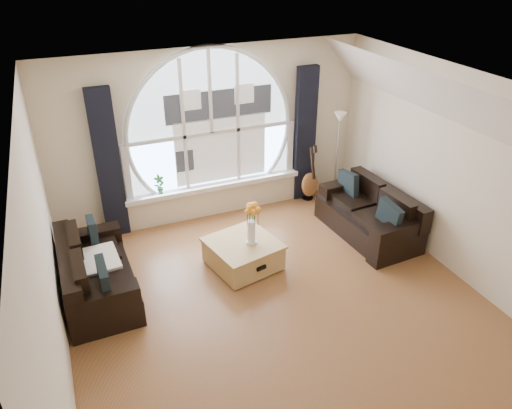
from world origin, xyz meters
name	(u,v)px	position (x,y,z in m)	size (l,w,h in m)	color
ground	(284,311)	(0.00, 0.00, 0.00)	(5.00, 5.50, 0.01)	brown
ceiling	(291,97)	(0.00, 0.00, 2.70)	(5.00, 5.50, 0.01)	silver
wall_back	(211,135)	(0.00, 2.75, 1.35)	(5.00, 0.01, 2.70)	beige
wall_left	(46,269)	(-2.50, 0.00, 1.35)	(0.01, 5.50, 2.70)	beige
wall_right	(464,179)	(2.50, 0.00, 1.35)	(0.01, 5.50, 2.70)	beige
attic_slope	(461,106)	(2.20, 0.00, 2.35)	(0.92, 5.50, 0.72)	silver
arched_window	(210,118)	(0.00, 2.72, 1.62)	(2.60, 0.06, 2.15)	silver
window_sill	(215,186)	(0.00, 2.65, 0.51)	(2.90, 0.22, 0.08)	white
window_frame	(211,119)	(0.00, 2.69, 1.62)	(2.76, 0.08, 2.15)	white
neighbor_house	(220,125)	(0.15, 2.71, 1.50)	(1.70, 0.02, 1.50)	silver
curtain_left	(108,166)	(-1.60, 2.63, 1.15)	(0.35, 0.12, 2.30)	black
curtain_right	(305,135)	(1.60, 2.63, 1.15)	(0.35, 0.12, 2.30)	black
sofa_left	(96,269)	(-2.05, 1.20, 0.40)	(0.82, 1.65, 0.73)	black
sofa_right	(369,211)	(1.95, 1.14, 0.40)	(0.84, 1.68, 0.75)	black
coffee_chest	(243,253)	(-0.12, 1.08, 0.22)	(0.88, 0.88, 0.43)	tan
throw_blanket	(96,262)	(-2.04, 1.22, 0.50)	(0.55, 0.55, 0.10)	silver
vase_flowers	(251,218)	(-0.02, 1.02, 0.78)	(0.24, 0.24, 0.70)	white
floor_lamp	(337,159)	(2.03, 2.27, 0.80)	(0.24, 0.24, 1.60)	#B2B2B2
guitar	(311,172)	(1.65, 2.46, 0.53)	(0.36, 0.24, 1.06)	#985D2E
potted_plant	(159,184)	(-0.89, 2.65, 0.70)	(0.16, 0.11, 0.31)	#1E6023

